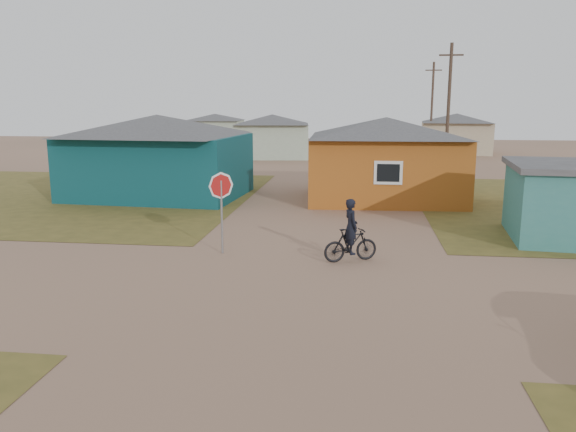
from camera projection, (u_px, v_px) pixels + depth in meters
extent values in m
plane|color=#906A53|center=(305.00, 293.00, 13.71)|extent=(120.00, 120.00, 0.00)
cube|color=brown|center=(51.00, 195.00, 28.05)|extent=(20.00, 18.00, 0.00)
cube|color=#0B393F|center=(159.00, 166.00, 27.57)|extent=(8.40, 6.54, 3.00)
pyramid|color=#404043|center=(157.00, 125.00, 27.18)|extent=(8.93, 7.08, 1.00)
cube|color=#A25319|center=(385.00, 168.00, 26.72)|extent=(7.21, 6.24, 3.00)
pyramid|color=#404043|center=(386.00, 127.00, 26.33)|extent=(7.72, 6.76, 0.90)
cube|color=silver|center=(388.00, 173.00, 23.75)|extent=(1.20, 0.06, 1.00)
cube|color=black|center=(388.00, 173.00, 23.72)|extent=(0.95, 0.04, 0.75)
cube|color=#A5B59B|center=(272.00, 141.00, 47.22)|extent=(6.49, 5.60, 2.80)
pyramid|color=#404043|center=(272.00, 119.00, 46.87)|extent=(7.04, 6.15, 0.80)
cube|color=tan|center=(456.00, 138.00, 51.11)|extent=(6.41, 5.50, 2.80)
pyramid|color=#404043|center=(457.00, 118.00, 50.76)|extent=(6.95, 6.05, 0.80)
cube|color=#A5B59B|center=(215.00, 133.00, 59.88)|extent=(5.75, 5.28, 2.70)
pyramid|color=#404043|center=(215.00, 117.00, 59.54)|extent=(6.28, 5.81, 0.70)
cylinder|color=#453429|center=(448.00, 112.00, 33.52)|extent=(0.20, 0.20, 8.00)
cube|color=#453429|center=(451.00, 55.00, 32.86)|extent=(1.40, 0.10, 0.10)
cylinder|color=#453429|center=(432.00, 109.00, 48.96)|extent=(0.20, 0.20, 8.00)
cube|color=#453429|center=(434.00, 70.00, 48.30)|extent=(1.40, 0.10, 0.10)
cylinder|color=gray|center=(222.00, 217.00, 17.11)|extent=(0.07, 0.07, 2.27)
imported|color=black|center=(351.00, 245.00, 16.36)|extent=(1.69, 1.09, 0.99)
imported|color=black|center=(351.00, 226.00, 16.25)|extent=(0.59, 0.70, 1.62)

